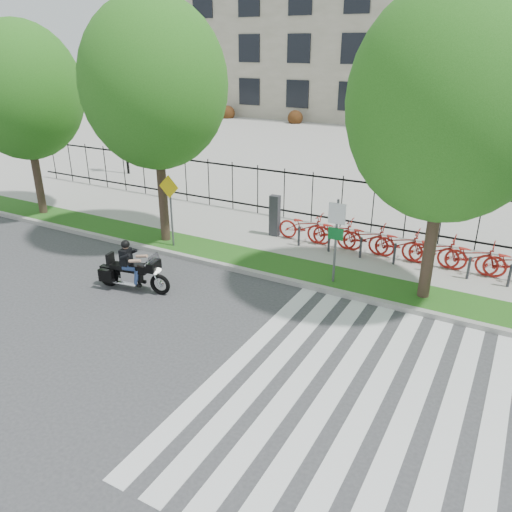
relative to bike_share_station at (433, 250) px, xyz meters
The scene contains 16 objects.
ground 8.76m from the bike_share_station, 124.52° to the right, with size 120.00×120.00×0.00m, color #373739.
curb 5.87m from the bike_share_station, 147.96° to the right, with size 60.00×0.20×0.15m, color #9A9891.
grass_verge 5.47m from the bike_share_station, 155.57° to the right, with size 60.00×1.50×0.15m, color #164A12.
sidewalk 4.99m from the bike_share_station, behind, with size 60.00×3.50×0.15m, color #9F9C94.
plaza 18.49m from the bike_share_station, 105.54° to the left, with size 80.00×34.00×0.10m, color #9F9C94.
crosswalk_stripes 7.23m from the bike_share_station, 91.00° to the right, with size 5.70×8.00×0.01m, color silver, non-canonical shape.
iron_fence 5.36m from the bike_share_station, 157.99° to the left, with size 30.00×0.06×2.00m, color black, non-canonical shape.
office_building 39.16m from the bike_share_station, 97.48° to the left, with size 60.00×21.90×20.15m.
lamp_post_left 17.80m from the bike_share_station, 164.18° to the left, with size 1.06×0.70×4.25m.
street_tree_0 15.94m from the bike_share_station, behind, with size 4.47×4.47×7.38m.
street_tree_1 10.21m from the bike_share_station, 165.61° to the right, with size 4.70×4.70×7.98m.
street_tree_2 5.12m from the bike_share_station, 83.86° to the right, with size 5.00×5.00×8.01m.
bike_share_station is the anchor object (origin of this frame).
sign_pole_regulatory 3.63m from the bike_share_station, 130.97° to the right, with size 0.50×0.09×2.50m.
sign_pole_warning 8.63m from the bike_share_station, 162.21° to the right, with size 0.78×0.09×2.49m.
motorcycle_rider 9.19m from the bike_share_station, 142.10° to the right, with size 2.36×0.88×1.83m.
Camera 1 is at (7.12, -8.08, 6.57)m, focal length 35.00 mm.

